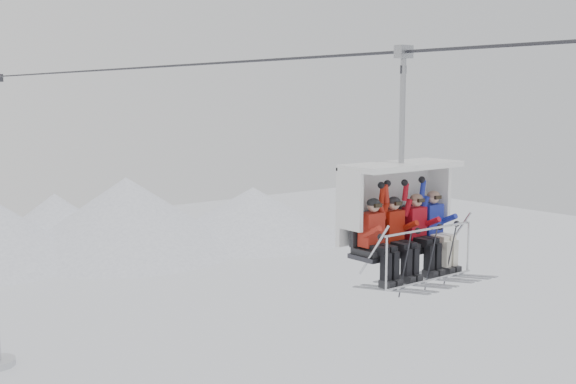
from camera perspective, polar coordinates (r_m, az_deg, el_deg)
haul_cable at (r=15.00m, az=0.00°, el=10.48°), size 0.06×50.00×0.06m
chairlift_carrier at (r=12.88m, az=8.48°, el=-0.95°), size 2.28×1.17×3.98m
skier_far_left at (r=12.21m, az=7.02°, el=-3.62°), size 0.39×1.69×1.57m
skier_center_left at (r=12.56m, az=8.61°, el=-3.36°), size 0.38×1.69×1.54m
skier_center_right at (r=12.98m, az=10.35°, el=-3.03°), size 0.38×1.69×1.54m
skier_far_right at (r=13.32m, az=11.64°, el=-2.76°), size 0.39×1.69×1.57m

